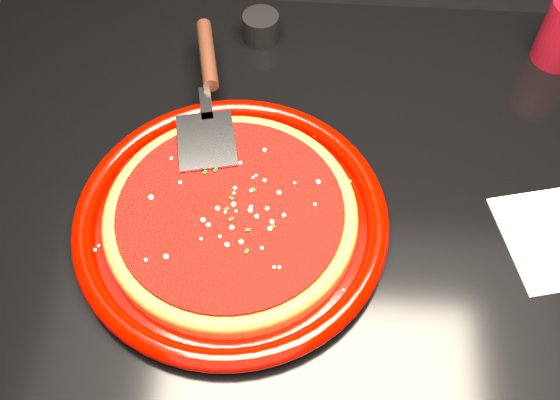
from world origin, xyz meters
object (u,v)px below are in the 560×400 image
at_px(table, 334,315).
at_px(pizza_server, 208,92).
at_px(ramekin, 261,27).
at_px(plate, 231,219).

height_order(table, pizza_server, pizza_server).
xyz_separation_m(table, pizza_server, (-0.21, 0.13, 0.42)).
bearing_deg(ramekin, pizza_server, -108.83).
relative_size(plate, ramekin, 6.97).
relative_size(table, plate, 2.99).
distance_m(table, plate, 0.42).
xyz_separation_m(plate, ramekin, (0.01, 0.36, 0.01)).
bearing_deg(table, ramekin, 116.42).
relative_size(table, ramekin, 20.86).
xyz_separation_m(pizza_server, ramekin, (0.06, 0.17, -0.03)).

